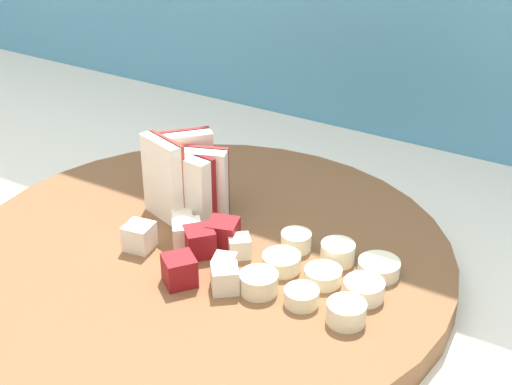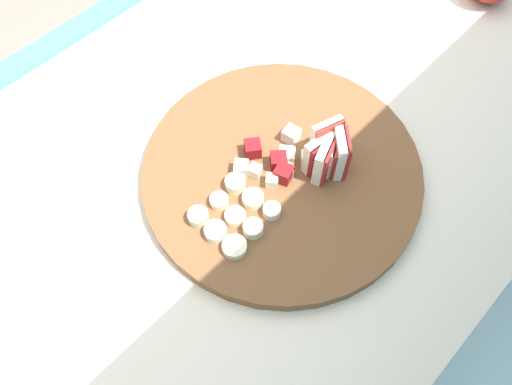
{
  "view_description": "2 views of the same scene",
  "coord_description": "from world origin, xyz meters",
  "px_view_note": "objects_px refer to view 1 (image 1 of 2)",
  "views": [
    {
      "loc": [
        0.28,
        -0.32,
        1.26
      ],
      "look_at": [
        0.03,
        0.1,
        1.0
      ],
      "focal_mm": 53.49,
      "sensor_mm": 36.0,
      "label": 1
    },
    {
      "loc": [
        0.28,
        0.29,
        1.52
      ],
      "look_at": [
        0.05,
        0.08,
        0.96
      ],
      "focal_mm": 35.74,
      "sensor_mm": 36.0,
      "label": 2
    }
  ],
  "objects_px": {
    "cutting_board": "(211,262)",
    "banana_slice_rows": "(322,275)",
    "apple_wedge_fan": "(185,180)",
    "apple_dice_pile": "(197,246)"
  },
  "relations": [
    {
      "from": "cutting_board",
      "to": "banana_slice_rows",
      "type": "relative_size",
      "value": 3.98
    },
    {
      "from": "apple_wedge_fan",
      "to": "apple_dice_pile",
      "type": "height_order",
      "value": "apple_wedge_fan"
    },
    {
      "from": "cutting_board",
      "to": "apple_wedge_fan",
      "type": "height_order",
      "value": "apple_wedge_fan"
    },
    {
      "from": "cutting_board",
      "to": "apple_wedge_fan",
      "type": "distance_m",
      "value": 0.07
    },
    {
      "from": "cutting_board",
      "to": "apple_wedge_fan",
      "type": "relative_size",
      "value": 5.5
    },
    {
      "from": "apple_dice_pile",
      "to": "banana_slice_rows",
      "type": "bearing_deg",
      "value": 10.9
    },
    {
      "from": "apple_wedge_fan",
      "to": "banana_slice_rows",
      "type": "distance_m",
      "value": 0.14
    },
    {
      "from": "cutting_board",
      "to": "banana_slice_rows",
      "type": "distance_m",
      "value": 0.09
    },
    {
      "from": "apple_dice_pile",
      "to": "cutting_board",
      "type": "bearing_deg",
      "value": 74.0
    },
    {
      "from": "apple_dice_pile",
      "to": "banana_slice_rows",
      "type": "distance_m",
      "value": 0.09
    }
  ]
}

